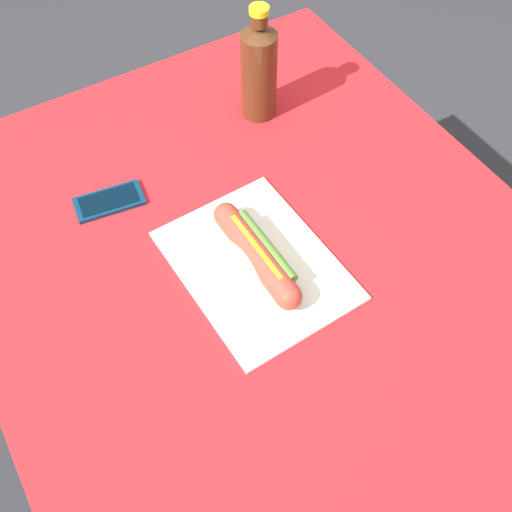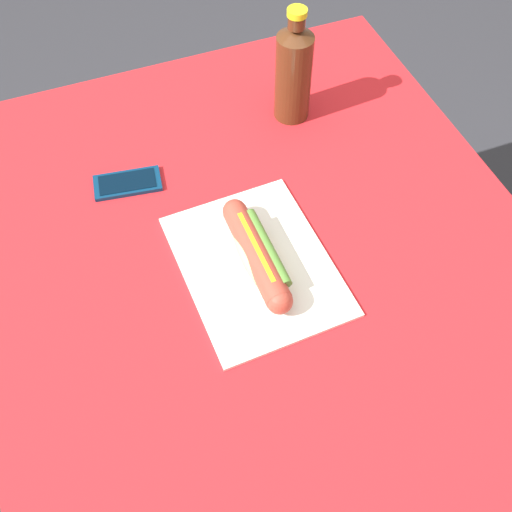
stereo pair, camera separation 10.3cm
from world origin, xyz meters
The scene contains 6 objects.
ground_plane centered at (0.00, 0.00, 0.00)m, with size 6.00×6.00×0.00m, color #2D2D33.
dining_table centered at (0.00, 0.00, 0.62)m, with size 1.21×0.97×0.74m.
paper_wrapper centered at (-0.01, -0.02, 0.74)m, with size 0.32×0.25×0.01m, color silver.
hot_dog centered at (-0.01, -0.02, 0.77)m, with size 0.24×0.06×0.05m.
cell_phone centered at (-0.27, -0.18, 0.74)m, with size 0.08×0.13×0.01m.
soda_bottle centered at (-0.34, 0.19, 0.85)m, with size 0.07×0.07×0.24m.
Camera 1 is at (0.50, -0.33, 1.61)m, focal length 42.75 mm.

